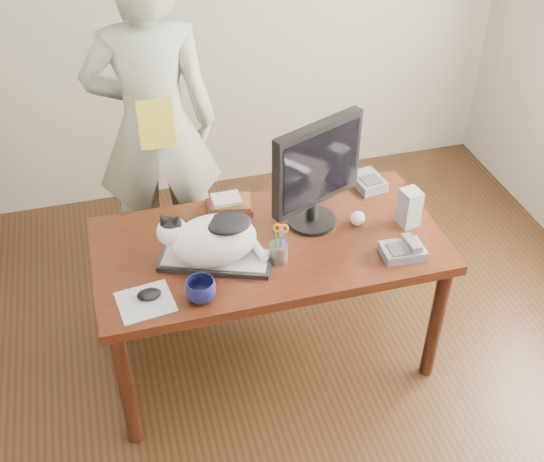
{
  "coord_description": "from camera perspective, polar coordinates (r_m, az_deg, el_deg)",
  "views": [
    {
      "loc": [
        -0.63,
        -1.75,
        2.73
      ],
      "look_at": [
        0.0,
        0.55,
        0.85
      ],
      "focal_mm": 45.0,
      "sensor_mm": 36.0,
      "label": 1
    }
  ],
  "objects": [
    {
      "name": "baseball",
      "position": [
        3.24,
        7.18,
        1.06
      ],
      "size": [
        0.07,
        0.07,
        0.07
      ],
      "rotation": [
        0.0,
        0.0,
        0.3
      ],
      "color": "white",
      "rests_on": "desk"
    },
    {
      "name": "pen_cup",
      "position": [
        2.99,
        0.57,
        -1.65
      ],
      "size": [
        0.11,
        0.11,
        0.21
      ],
      "rotation": [
        0.0,
        0.0,
        -0.43
      ],
      "color": "gray",
      "rests_on": "desk"
    },
    {
      "name": "person",
      "position": [
        3.68,
        -9.83,
        8.57
      ],
      "size": [
        0.72,
        0.5,
        1.88
      ],
      "primitive_type": "imported",
      "rotation": [
        0.0,
        0.0,
        3.06
      ],
      "color": "beige",
      "rests_on": "ground"
    },
    {
      "name": "mouse",
      "position": [
        2.88,
        -10.25,
        -5.21
      ],
      "size": [
        0.11,
        0.08,
        0.04
      ],
      "rotation": [
        0.0,
        0.0,
        0.13
      ],
      "color": "black",
      "rests_on": "mousepad"
    },
    {
      "name": "phone",
      "position": [
        3.1,
        10.93,
        -1.59
      ],
      "size": [
        0.19,
        0.16,
        0.09
      ],
      "rotation": [
        0.0,
        0.0,
        -0.05
      ],
      "color": "#5A5A5E",
      "rests_on": "desk"
    },
    {
      "name": "monitor",
      "position": [
        3.07,
        3.77,
        5.1
      ],
      "size": [
        0.46,
        0.31,
        0.54
      ],
      "rotation": [
        0.0,
        0.0,
        0.41
      ],
      "color": "black",
      "rests_on": "desk"
    },
    {
      "name": "desk",
      "position": [
        3.29,
        -0.59,
        -2.05
      ],
      "size": [
        1.6,
        0.8,
        0.75
      ],
      "color": "black",
      "rests_on": "ground"
    },
    {
      "name": "coffee_mug",
      "position": [
        2.83,
        -5.99,
        -4.96
      ],
      "size": [
        0.17,
        0.17,
        0.1
      ],
      "primitive_type": "imported",
      "rotation": [
        0.0,
        0.0,
        1.12
      ],
      "color": "black",
      "rests_on": "desk"
    },
    {
      "name": "book_stack",
      "position": [
        3.31,
        -3.6,
        2.18
      ],
      "size": [
        0.23,
        0.18,
        0.08
      ],
      "rotation": [
        0.0,
        0.0,
        -0.11
      ],
      "color": "#541D16",
      "rests_on": "desk"
    },
    {
      "name": "speaker",
      "position": [
        3.25,
        11.42,
        1.94
      ],
      "size": [
        0.1,
        0.11,
        0.19
      ],
      "rotation": [
        0.0,
        0.0,
        0.17
      ],
      "color": "gray",
      "rests_on": "desk"
    },
    {
      "name": "room",
      "position": [
        2.31,
        3.61,
        1.59
      ],
      "size": [
        4.5,
        4.5,
        4.5
      ],
      "color": "black",
      "rests_on": "ground"
    },
    {
      "name": "mousepad",
      "position": [
        2.88,
        -10.55,
        -5.84
      ],
      "size": [
        0.25,
        0.23,
        0.01
      ],
      "rotation": [
        0.0,
        0.0,
        0.13
      ],
      "color": "#B1B7BE",
      "rests_on": "desk"
    },
    {
      "name": "keyboard",
      "position": [
        3.02,
        -4.74,
        -2.43
      ],
      "size": [
        0.53,
        0.36,
        0.03
      ],
      "rotation": [
        0.0,
        0.0,
        -0.38
      ],
      "color": "black",
      "rests_on": "desk"
    },
    {
      "name": "held_book",
      "position": [
        3.48,
        -9.65,
        8.82
      ],
      "size": [
        0.19,
        0.12,
        0.25
      ],
      "rotation": [
        0.0,
        0.0,
        -0.08
      ],
      "color": "gold",
      "rests_on": "person"
    },
    {
      "name": "cat",
      "position": [
        2.94,
        -5.17,
        -0.59
      ],
      "size": [
        0.48,
        0.35,
        0.27
      ],
      "rotation": [
        0.0,
        0.0,
        -0.38
      ],
      "color": "white",
      "rests_on": "keyboard"
    },
    {
      "name": "calculator",
      "position": [
        3.52,
        8.02,
        4.12
      ],
      "size": [
        0.16,
        0.2,
        0.06
      ],
      "rotation": [
        0.0,
        0.0,
        0.15
      ],
      "color": "#5A5A5E",
      "rests_on": "desk"
    }
  ]
}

